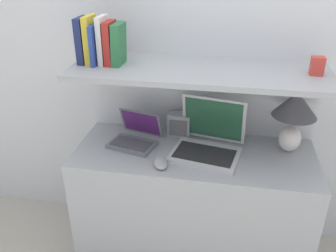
{
  "coord_description": "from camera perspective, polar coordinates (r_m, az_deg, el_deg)",
  "views": [
    {
      "loc": [
        0.15,
        -1.39,
        1.74
      ],
      "look_at": [
        -0.14,
        0.26,
        0.89
      ],
      "focal_mm": 38.0,
      "sensor_mm": 36.0,
      "label": 1
    }
  ],
  "objects": [
    {
      "name": "computer_mouse",
      "position": [
        1.81,
        -1.2,
        -5.94
      ],
      "size": [
        0.11,
        0.13,
        0.03
      ],
      "color": "#99999E",
      "rests_on": "desk"
    },
    {
      "name": "book_green",
      "position": [
        1.86,
        -7.92,
        12.87
      ],
      "size": [
        0.05,
        0.14,
        0.21
      ],
      "color": "#2D7042",
      "rests_on": "shelf"
    },
    {
      "name": "laptop_small",
      "position": [
        2.01,
        -5.29,
        -1.77
      ],
      "size": [
        0.3,
        0.28,
        0.18
      ],
      "color": "slate",
      "rests_on": "desk"
    },
    {
      "name": "router_box",
      "position": [
        2.07,
        1.8,
        0.17
      ],
      "size": [
        0.13,
        0.08,
        0.14
      ],
      "color": "gray",
      "rests_on": "desk"
    },
    {
      "name": "laptop_large",
      "position": [
        1.92,
        6.42,
        -2.57
      ],
      "size": [
        0.4,
        0.36,
        0.28
      ],
      "color": "silver",
      "rests_on": "desk"
    },
    {
      "name": "book_navy",
      "position": [
        1.92,
        -13.5,
        13.23
      ],
      "size": [
        0.04,
        0.13,
        0.23
      ],
      "color": "navy",
      "rests_on": "shelf"
    },
    {
      "name": "shelf_gadget",
      "position": [
        1.83,
        22.82,
        8.87
      ],
      "size": [
        0.06,
        0.05,
        0.09
      ],
      "color": "#CC3D33",
      "rests_on": "shelf"
    },
    {
      "name": "desk",
      "position": [
        2.15,
        3.9,
        -12.71
      ],
      "size": [
        1.3,
        0.52,
        0.74
      ],
      "color": "#999EA3",
      "rests_on": "ground_plane"
    },
    {
      "name": "book_red",
      "position": [
        1.87,
        -9.24,
        13.01
      ],
      "size": [
        0.03,
        0.13,
        0.22
      ],
      "color": "#A82823",
      "rests_on": "shelf"
    },
    {
      "name": "book_yellow",
      "position": [
        1.91,
        -12.33,
        13.37
      ],
      "size": [
        0.03,
        0.13,
        0.24
      ],
      "color": "gold",
      "rests_on": "shelf"
    },
    {
      "name": "wall_back",
      "position": [
        2.05,
        5.72,
        11.61
      ],
      "size": [
        6.0,
        0.05,
        2.4
      ],
      "color": "silver",
      "rests_on": "ground_plane"
    },
    {
      "name": "shelf",
      "position": [
        1.81,
        4.94,
        8.76
      ],
      "size": [
        1.3,
        0.47,
        0.03
      ],
      "color": "#999EA3",
      "rests_on": "back_riser"
    },
    {
      "name": "book_white",
      "position": [
        1.88,
        -10.42,
        13.37
      ],
      "size": [
        0.03,
        0.13,
        0.24
      ],
      "color": "silver",
      "rests_on": "shelf"
    },
    {
      "name": "table_lamp",
      "position": [
        1.95,
        19.62,
        2.15
      ],
      "size": [
        0.23,
        0.23,
        0.35
      ],
      "color": "white",
      "rests_on": "desk"
    },
    {
      "name": "book_blue",
      "position": [
        1.9,
        -11.32,
        12.81
      ],
      "size": [
        0.02,
        0.18,
        0.2
      ],
      "color": "#284293",
      "rests_on": "shelf"
    },
    {
      "name": "back_riser",
      "position": [
        2.25,
        4.91,
        -4.05
      ],
      "size": [
        1.3,
        0.04,
        1.16
      ],
      "color": "silver",
      "rests_on": "ground_plane"
    }
  ]
}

